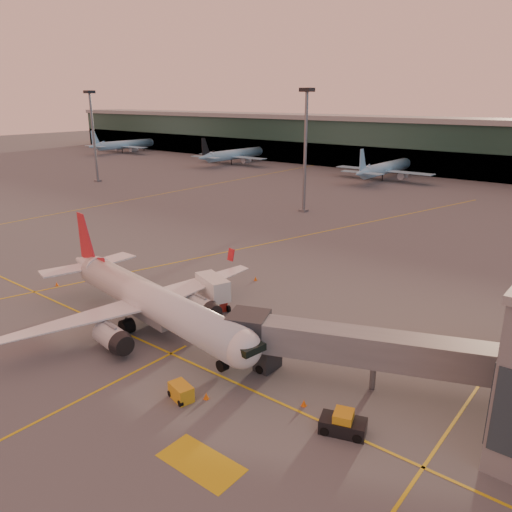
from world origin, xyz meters
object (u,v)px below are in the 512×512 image
Objects in this scene: gpu_cart at (181,392)px; main_airplane at (149,300)px; catering_truck at (213,291)px; pushback_tug at (343,424)px.

main_airplane is at bearing 164.86° from gpu_cart.
main_airplane reaches higher than catering_truck.
main_airplane is 24.92m from pushback_tug.
main_airplane is 14.23m from gpu_cart.
main_airplane is 6.17× the size of catering_truck.
main_airplane reaches higher than pushback_tug.
catering_truck is 1.46× the size of pushback_tug.
gpu_cart is (12.14, -6.92, -2.69)m from main_airplane.
pushback_tug is at bearing 2.78° from main_airplane.
main_airplane reaches higher than gpu_cart.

